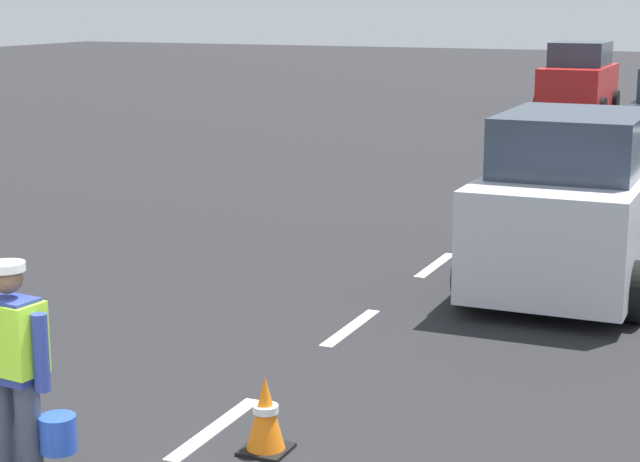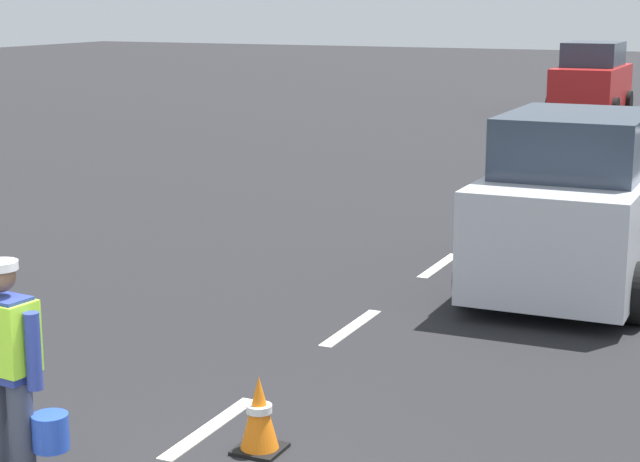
{
  "view_description": "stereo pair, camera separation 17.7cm",
  "coord_description": "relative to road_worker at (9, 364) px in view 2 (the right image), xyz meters",
  "views": [
    {
      "loc": [
        4.07,
        -4.58,
        3.44
      ],
      "look_at": [
        -0.22,
        5.39,
        1.1
      ],
      "focal_mm": 60.93,
      "sensor_mm": 36.0,
      "label": 1
    },
    {
      "loc": [
        4.23,
        -4.51,
        3.44
      ],
      "look_at": [
        -0.22,
        5.39,
        1.1
      ],
      "focal_mm": 60.93,
      "sensor_mm": 36.0,
      "label": 2
    }
  ],
  "objects": [
    {
      "name": "lane_center_line",
      "position": [
        0.72,
        24.02,
        -0.93
      ],
      "size": [
        0.14,
        46.4,
        0.01
      ],
      "color": "silver",
      "rests_on": "ground"
    },
    {
      "name": "ground_plane",
      "position": [
        0.72,
        19.82,
        -0.93
      ],
      "size": [
        96.0,
        96.0,
        0.0
      ],
      "primitive_type": "plane",
      "color": "black"
    },
    {
      "name": "road_worker",
      "position": [
        0.0,
        0.0,
        0.0
      ],
      "size": [
        0.77,
        0.36,
        1.67
      ],
      "color": "#383D4C",
      "rests_on": "ground"
    },
    {
      "name": "car_outgoing_ahead",
      "position": [
        2.52,
        7.14,
        0.06
      ],
      "size": [
        2.07,
        3.91,
        2.13
      ],
      "color": "silver",
      "rests_on": "ground"
    },
    {
      "name": "traffic_cone_near",
      "position": [
        1.3,
        1.28,
        -0.63
      ],
      "size": [
        0.36,
        0.36,
        0.61
      ],
      "color": "black",
      "rests_on": "ground"
    },
    {
      "name": "car_oncoming_third",
      "position": [
        -0.95,
        26.97,
        0.07
      ],
      "size": [
        2.02,
        3.94,
        2.16
      ],
      "color": "red",
      "rests_on": "ground"
    }
  ]
}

